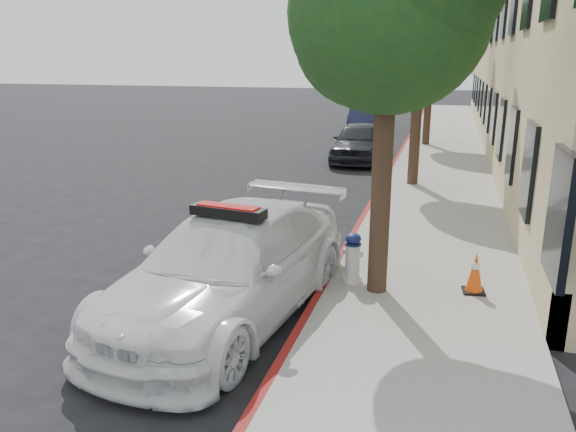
% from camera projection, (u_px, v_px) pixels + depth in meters
% --- Properties ---
extents(ground, '(120.00, 120.00, 0.00)m').
position_uv_depth(ground, '(246.00, 243.00, 11.41)').
color(ground, black).
rests_on(ground, ground).
extents(sidewalk, '(3.20, 50.00, 0.15)m').
position_uv_depth(sidewalk, '(440.00, 163.00, 19.70)').
color(sidewalk, gray).
rests_on(sidewalk, ground).
extents(curb_strip, '(0.12, 50.00, 0.15)m').
position_uv_depth(curb_strip, '(396.00, 161.00, 20.10)').
color(curb_strip, maroon).
rests_on(curb_strip, ground).
extents(tree_near, '(2.92, 2.82, 5.62)m').
position_uv_depth(tree_near, '(392.00, 9.00, 7.62)').
color(tree_near, black).
rests_on(tree_near, sidewalk).
extents(tree_mid, '(2.77, 2.64, 5.43)m').
position_uv_depth(tree_mid, '(422.00, 38.00, 15.05)').
color(tree_mid, black).
rests_on(tree_mid, sidewalk).
extents(tree_far, '(3.10, 3.00, 5.81)m').
position_uv_depth(tree_far, '(433.00, 38.00, 22.39)').
color(tree_far, black).
rests_on(tree_far, sidewalk).
extents(police_car, '(2.81, 5.45, 1.66)m').
position_uv_depth(police_car, '(230.00, 266.00, 8.04)').
color(police_car, white).
rests_on(police_car, ground).
extents(parked_car_mid, '(1.78, 4.19, 1.41)m').
position_uv_depth(parked_car_mid, '(358.00, 142.00, 20.35)').
color(parked_car_mid, black).
rests_on(parked_car_mid, ground).
extents(parked_car_far, '(1.91, 4.48, 1.44)m').
position_uv_depth(parked_car_far, '(365.00, 117.00, 28.67)').
color(parked_car_far, '#151835').
rests_on(parked_car_far, ground).
extents(fire_hydrant, '(0.35, 0.31, 0.81)m').
position_uv_depth(fire_hydrant, '(353.00, 258.00, 8.99)').
color(fire_hydrant, silver).
rests_on(fire_hydrant, sidewalk).
extents(traffic_cone, '(0.37, 0.37, 0.64)m').
position_uv_depth(traffic_cone, '(475.00, 273.00, 8.59)').
color(traffic_cone, black).
rests_on(traffic_cone, sidewalk).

